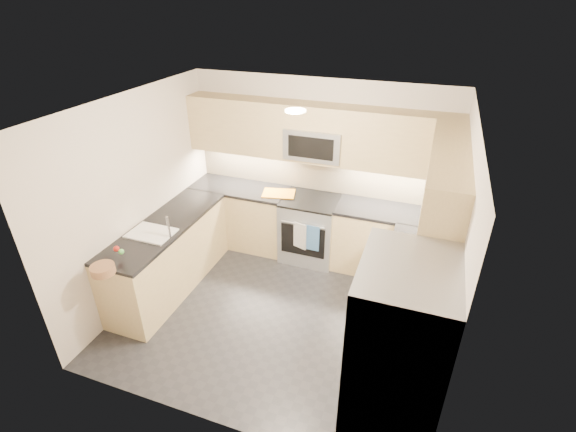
# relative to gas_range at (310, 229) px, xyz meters

# --- Properties ---
(floor) EXTENTS (3.60, 3.20, 0.00)m
(floor) POSITION_rel_gas_range_xyz_m (0.00, -1.28, -0.46)
(floor) COLOR #26262B
(floor) RESTS_ON ground
(ceiling) EXTENTS (3.60, 3.20, 0.02)m
(ceiling) POSITION_rel_gas_range_xyz_m (0.00, -1.28, 2.04)
(ceiling) COLOR beige
(ceiling) RESTS_ON wall_back
(wall_back) EXTENTS (3.60, 0.02, 2.50)m
(wall_back) POSITION_rel_gas_range_xyz_m (0.00, 0.32, 0.79)
(wall_back) COLOR beige
(wall_back) RESTS_ON floor
(wall_front) EXTENTS (3.60, 0.02, 2.50)m
(wall_front) POSITION_rel_gas_range_xyz_m (0.00, -2.88, 0.79)
(wall_front) COLOR beige
(wall_front) RESTS_ON floor
(wall_left) EXTENTS (0.02, 3.20, 2.50)m
(wall_left) POSITION_rel_gas_range_xyz_m (-1.80, -1.28, 0.79)
(wall_left) COLOR beige
(wall_left) RESTS_ON floor
(wall_right) EXTENTS (0.02, 3.20, 2.50)m
(wall_right) POSITION_rel_gas_range_xyz_m (1.80, -1.28, 0.79)
(wall_right) COLOR beige
(wall_right) RESTS_ON floor
(base_cab_back_left) EXTENTS (1.42, 0.60, 0.90)m
(base_cab_back_left) POSITION_rel_gas_range_xyz_m (-1.09, 0.02, -0.01)
(base_cab_back_left) COLOR tan
(base_cab_back_left) RESTS_ON floor
(base_cab_back_right) EXTENTS (1.42, 0.60, 0.90)m
(base_cab_back_right) POSITION_rel_gas_range_xyz_m (1.09, 0.02, -0.01)
(base_cab_back_right) COLOR tan
(base_cab_back_right) RESTS_ON floor
(base_cab_right) EXTENTS (0.60, 1.70, 0.90)m
(base_cab_right) POSITION_rel_gas_range_xyz_m (1.50, -1.12, -0.01)
(base_cab_right) COLOR tan
(base_cab_right) RESTS_ON floor
(base_cab_peninsula) EXTENTS (0.60, 2.00, 0.90)m
(base_cab_peninsula) POSITION_rel_gas_range_xyz_m (-1.50, -1.28, -0.01)
(base_cab_peninsula) COLOR tan
(base_cab_peninsula) RESTS_ON floor
(countertop_back_left) EXTENTS (1.42, 0.63, 0.04)m
(countertop_back_left) POSITION_rel_gas_range_xyz_m (-1.09, 0.02, 0.47)
(countertop_back_left) COLOR black
(countertop_back_left) RESTS_ON base_cab_back_left
(countertop_back_right) EXTENTS (1.42, 0.63, 0.04)m
(countertop_back_right) POSITION_rel_gas_range_xyz_m (1.09, 0.02, 0.47)
(countertop_back_right) COLOR black
(countertop_back_right) RESTS_ON base_cab_back_right
(countertop_right) EXTENTS (0.63, 1.70, 0.04)m
(countertop_right) POSITION_rel_gas_range_xyz_m (1.50, -1.12, 0.47)
(countertop_right) COLOR black
(countertop_right) RESTS_ON base_cab_right
(countertop_peninsula) EXTENTS (0.63, 2.00, 0.04)m
(countertop_peninsula) POSITION_rel_gas_range_xyz_m (-1.50, -1.28, 0.47)
(countertop_peninsula) COLOR black
(countertop_peninsula) RESTS_ON base_cab_peninsula
(upper_cab_back) EXTENTS (3.60, 0.35, 0.75)m
(upper_cab_back) POSITION_rel_gas_range_xyz_m (0.00, 0.15, 1.37)
(upper_cab_back) COLOR tan
(upper_cab_back) RESTS_ON wall_back
(upper_cab_right) EXTENTS (0.35, 1.95, 0.75)m
(upper_cab_right) POSITION_rel_gas_range_xyz_m (1.62, -1.00, 1.37)
(upper_cab_right) COLOR tan
(upper_cab_right) RESTS_ON wall_right
(backsplash_back) EXTENTS (3.60, 0.01, 0.51)m
(backsplash_back) POSITION_rel_gas_range_xyz_m (0.00, 0.32, 0.74)
(backsplash_back) COLOR tan
(backsplash_back) RESTS_ON wall_back
(backsplash_right) EXTENTS (0.01, 2.30, 0.51)m
(backsplash_right) POSITION_rel_gas_range_xyz_m (1.80, -0.82, 0.74)
(backsplash_right) COLOR tan
(backsplash_right) RESTS_ON wall_right
(gas_range) EXTENTS (0.76, 0.65, 0.91)m
(gas_range) POSITION_rel_gas_range_xyz_m (0.00, 0.00, 0.00)
(gas_range) COLOR #A5A9AD
(gas_range) RESTS_ON floor
(range_cooktop) EXTENTS (0.76, 0.65, 0.03)m
(range_cooktop) POSITION_rel_gas_range_xyz_m (0.00, 0.00, 0.46)
(range_cooktop) COLOR black
(range_cooktop) RESTS_ON gas_range
(oven_door_glass) EXTENTS (0.62, 0.02, 0.45)m
(oven_door_glass) POSITION_rel_gas_range_xyz_m (0.00, -0.33, -0.01)
(oven_door_glass) COLOR black
(oven_door_glass) RESTS_ON gas_range
(oven_handle) EXTENTS (0.60, 0.02, 0.02)m
(oven_handle) POSITION_rel_gas_range_xyz_m (0.00, -0.35, 0.26)
(oven_handle) COLOR #B2B5BA
(oven_handle) RESTS_ON gas_range
(microwave) EXTENTS (0.76, 0.40, 0.40)m
(microwave) POSITION_rel_gas_range_xyz_m (0.00, 0.12, 1.24)
(microwave) COLOR gray
(microwave) RESTS_ON upper_cab_back
(microwave_door) EXTENTS (0.60, 0.01, 0.28)m
(microwave_door) POSITION_rel_gas_range_xyz_m (0.00, -0.08, 1.24)
(microwave_door) COLOR black
(microwave_door) RESTS_ON microwave
(refrigerator) EXTENTS (0.70, 0.90, 1.80)m
(refrigerator) POSITION_rel_gas_range_xyz_m (1.45, -2.43, 0.45)
(refrigerator) COLOR gray
(refrigerator) RESTS_ON floor
(fridge_handle_left) EXTENTS (0.02, 0.02, 1.20)m
(fridge_handle_left) POSITION_rel_gas_range_xyz_m (1.08, -2.61, 0.49)
(fridge_handle_left) COLOR #B2B5BA
(fridge_handle_left) RESTS_ON refrigerator
(fridge_handle_right) EXTENTS (0.02, 0.02, 1.20)m
(fridge_handle_right) POSITION_rel_gas_range_xyz_m (1.08, -2.25, 0.49)
(fridge_handle_right) COLOR #B2B5BA
(fridge_handle_right) RESTS_ON refrigerator
(sink_basin) EXTENTS (0.52, 0.38, 0.16)m
(sink_basin) POSITION_rel_gas_range_xyz_m (-1.50, -1.53, 0.42)
(sink_basin) COLOR white
(sink_basin) RESTS_ON base_cab_peninsula
(faucet) EXTENTS (0.03, 0.03, 0.28)m
(faucet) POSITION_rel_gas_range_xyz_m (-1.24, -1.53, 0.62)
(faucet) COLOR silver
(faucet) RESTS_ON countertop_peninsula
(utensil_bowl) EXTENTS (0.29, 0.29, 0.15)m
(utensil_bowl) POSITION_rel_gas_range_xyz_m (1.69, -0.03, 0.56)
(utensil_bowl) COLOR #67B64E
(utensil_bowl) RESTS_ON countertop_back_right
(cutting_board) EXTENTS (0.50, 0.40, 0.01)m
(cutting_board) POSITION_rel_gas_range_xyz_m (-0.47, -0.00, 0.49)
(cutting_board) COLOR orange
(cutting_board) RESTS_ON countertop_back_left
(fruit_basket) EXTENTS (0.27, 0.27, 0.09)m
(fruit_basket) POSITION_rel_gas_range_xyz_m (-1.49, -2.34, 0.53)
(fruit_basket) COLOR #936744
(fruit_basket) RESTS_ON countertop_peninsula
(fruit_apple) EXTENTS (0.06, 0.06, 0.06)m
(fruit_apple) POSITION_rel_gas_range_xyz_m (-1.53, -2.06, 0.60)
(fruit_apple) COLOR #A61D13
(fruit_apple) RESTS_ON fruit_basket
(fruit_pear) EXTENTS (0.06, 0.06, 0.06)m
(fruit_pear) POSITION_rel_gas_range_xyz_m (-1.45, -2.09, 0.60)
(fruit_pear) COLOR green
(fruit_pear) RESTS_ON fruit_basket
(dish_towel_check) EXTENTS (0.20, 0.08, 0.38)m
(dish_towel_check) POSITION_rel_gas_range_xyz_m (-0.03, -0.37, 0.10)
(dish_towel_check) COLOR silver
(dish_towel_check) RESTS_ON oven_handle
(dish_towel_blue) EXTENTS (0.20, 0.02, 0.37)m
(dish_towel_blue) POSITION_rel_gas_range_xyz_m (0.14, -0.37, 0.10)
(dish_towel_blue) COLOR #366094
(dish_towel_blue) RESTS_ON oven_handle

